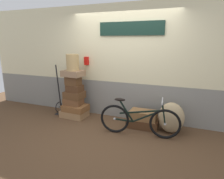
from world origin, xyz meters
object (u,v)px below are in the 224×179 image
at_px(suitcase_3, 74,95).
at_px(suitcase_8, 143,115).
at_px(suitcase_2, 73,101).
at_px(wicker_basket, 73,62).
at_px(suitcase_1, 75,108).
at_px(suitcase_6, 73,73).
at_px(suitcase_7, 143,123).
at_px(suitcase_0, 74,113).
at_px(luggage_trolley, 65,102).
at_px(burlap_sack, 171,118).
at_px(suitcase_4, 75,88).
at_px(bicycle, 139,120).
at_px(suitcase_5, 73,81).

height_order(suitcase_3, suitcase_8, suitcase_3).
relative_size(suitcase_2, wicker_basket, 1.14).
xyz_separation_m(suitcase_1, suitcase_6, (-0.04, 0.03, 0.85)).
bearing_deg(suitcase_2, suitcase_1, -9.74).
bearing_deg(suitcase_1, suitcase_7, 3.28).
relative_size(suitcase_0, suitcase_3, 1.38).
relative_size(suitcase_0, suitcase_2, 1.41).
bearing_deg(suitcase_3, suitcase_0, -128.40).
xyz_separation_m(wicker_basket, luggage_trolley, (-0.38, 0.13, -1.07)).
distance_m(suitcase_8, wicker_basket, 2.03).
height_order(suitcase_2, wicker_basket, wicker_basket).
xyz_separation_m(suitcase_0, luggage_trolley, (-0.36, 0.11, 0.21)).
bearing_deg(wicker_basket, suitcase_7, 0.79).
distance_m(luggage_trolley, burlap_sack, 2.70).
relative_size(suitcase_8, luggage_trolley, 0.45).
height_order(suitcase_0, suitcase_6, suitcase_6).
xyz_separation_m(suitcase_1, suitcase_3, (-0.03, 0.03, 0.32)).
bearing_deg(suitcase_7, suitcase_0, 179.44).
relative_size(suitcase_3, suitcase_6, 0.93).
height_order(suitcase_8, burlap_sack, burlap_sack).
height_order(suitcase_0, suitcase_1, suitcase_1).
relative_size(suitcase_4, wicker_basket, 0.90).
bearing_deg(bicycle, suitcase_1, 167.19).
bearing_deg(wicker_basket, suitcase_1, -12.90).
bearing_deg(suitcase_4, suitcase_2, -157.37).
relative_size(suitcase_0, suitcase_5, 1.87).
distance_m(suitcase_7, wicker_basket, 2.13).
distance_m(suitcase_1, suitcase_6, 0.86).
bearing_deg(suitcase_0, burlap_sack, 1.97).
bearing_deg(suitcase_7, suitcase_3, 178.87).
bearing_deg(luggage_trolley, burlap_sack, -2.50).
xyz_separation_m(suitcase_4, wicker_basket, (-0.01, -0.02, 0.63)).
bearing_deg(suitcase_4, suitcase_1, -65.01).
xyz_separation_m(suitcase_6, wicker_basket, (0.02, -0.03, 0.27)).
xyz_separation_m(suitcase_1, burlap_sack, (2.29, 0.01, 0.08)).
bearing_deg(suitcase_5, suitcase_3, 15.23).
relative_size(suitcase_1, suitcase_8, 1.01).
xyz_separation_m(suitcase_7, luggage_trolley, (-2.10, 0.10, 0.20)).
relative_size(burlap_sack, bicycle, 0.40).
height_order(suitcase_0, suitcase_7, suitcase_7).
xyz_separation_m(suitcase_4, luggage_trolley, (-0.40, 0.11, -0.43)).
height_order(suitcase_1, suitcase_5, suitcase_5).
bearing_deg(wicker_basket, luggage_trolley, 161.85).
distance_m(suitcase_0, luggage_trolley, 0.43).
height_order(suitcase_4, burlap_sack, suitcase_4).
relative_size(suitcase_2, suitcase_3, 0.98).
bearing_deg(suitcase_5, luggage_trolley, 166.25).
height_order(suitcase_3, suitcase_6, suitcase_6).
xyz_separation_m(suitcase_4, bicycle, (1.71, -0.41, -0.40)).
distance_m(suitcase_7, bicycle, 0.48).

